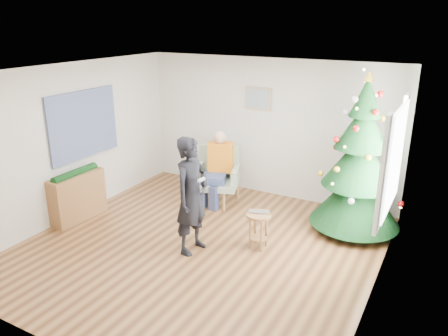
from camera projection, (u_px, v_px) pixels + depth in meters
The scene contains 19 objects.
floor at pixel (199, 247), 6.58m from camera, with size 5.00×5.00×0.00m, color brown.
ceiling at pixel (195, 72), 5.72m from camera, with size 5.00×5.00×0.00m, color white.
wall_back at pixel (268, 128), 8.22m from camera, with size 5.00×5.00×0.00m, color silver.
wall_front at pixel (56, 241), 4.08m from camera, with size 5.00×5.00×0.00m, color silver.
wall_left at pixel (70, 143), 7.28m from camera, with size 5.00×5.00×0.00m, color silver.
wall_right at pixel (382, 199), 5.01m from camera, with size 5.00×5.00×0.00m, color silver.
window_panel at pixel (395, 159), 5.79m from camera, with size 0.04×1.30×1.40m, color white.
curtains at pixel (392, 159), 5.80m from camera, with size 0.05×1.75×1.50m.
christmas_tree at pixel (360, 163), 6.75m from camera, with size 1.41×1.41×2.55m.
stool at pixel (258, 230), 6.48m from camera, with size 0.37×0.37×0.56m.
laptop at pixel (259, 213), 6.39m from camera, with size 0.30×0.20×0.02m, color silver.
armchair at pixel (217, 182), 8.10m from camera, with size 0.96×0.94×1.03m.
seated_person at pixel (217, 167), 7.94m from camera, with size 0.55×0.71×1.34m.
standing_man at pixel (192, 196), 6.23m from camera, with size 0.63×0.42×1.74m, color black.
game_controller at pixel (201, 180), 6.03m from camera, with size 0.04×0.13×0.04m, color white.
console at pixel (78, 197), 7.39m from camera, with size 0.30×1.00×0.80m, color brown.
garland at pixel (75, 174), 7.25m from camera, with size 0.14×0.14×0.90m, color black.
tapestry at pixel (84, 124), 7.43m from camera, with size 0.03×1.50×1.15m, color black.
framed_picture at pixel (258, 99), 8.10m from camera, with size 0.52×0.05×0.42m.
Camera 1 is at (3.12, -4.92, 3.29)m, focal length 35.00 mm.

